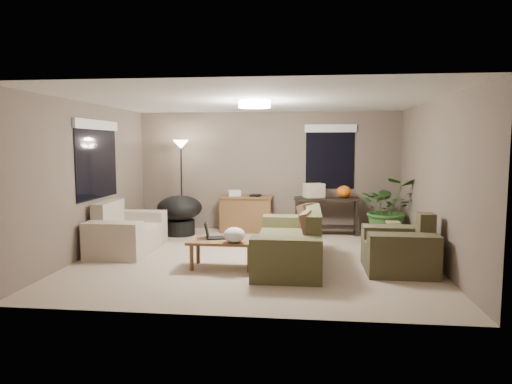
# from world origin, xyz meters

# --- Properties ---
(room_shell) EXTENTS (5.50, 5.50, 5.50)m
(room_shell) POSITION_xyz_m (0.00, 0.00, 1.25)
(room_shell) COLOR gray
(room_shell) RESTS_ON ground
(main_sofa) EXTENTS (0.95, 2.20, 0.85)m
(main_sofa) POSITION_xyz_m (0.60, -0.30, 0.29)
(main_sofa) COLOR #47462A
(main_sofa) RESTS_ON ground
(throw_pillows) EXTENTS (0.40, 1.39, 0.47)m
(throw_pillows) POSITION_xyz_m (0.85, -0.30, 0.65)
(throw_pillows) COLOR #8C7251
(throw_pillows) RESTS_ON main_sofa
(loveseat) EXTENTS (0.90, 1.60, 0.85)m
(loveseat) POSITION_xyz_m (-2.26, 0.29, 0.30)
(loveseat) COLOR beige
(loveseat) RESTS_ON ground
(armchair) EXTENTS (0.95, 1.00, 0.85)m
(armchair) POSITION_xyz_m (2.16, -0.51, 0.30)
(armchair) COLOR #4A442C
(armchair) RESTS_ON ground
(coffee_table) EXTENTS (1.00, 0.55, 0.42)m
(coffee_table) POSITION_xyz_m (-0.41, -0.61, 0.36)
(coffee_table) COLOR brown
(coffee_table) RESTS_ON ground
(laptop) EXTENTS (0.40, 0.32, 0.24)m
(laptop) POSITION_xyz_m (-0.58, -0.51, 0.48)
(laptop) COLOR black
(laptop) RESTS_ON coffee_table
(plastic_bag) EXTENTS (0.37, 0.35, 0.22)m
(plastic_bag) POSITION_xyz_m (-0.21, -0.76, 0.53)
(plastic_bag) COLOR white
(plastic_bag) RESTS_ON coffee_table
(desk) EXTENTS (1.10, 0.50, 0.75)m
(desk) POSITION_xyz_m (-0.43, 2.21, 0.38)
(desk) COLOR brown
(desk) RESTS_ON ground
(desk_papers) EXTENTS (0.72, 0.32, 0.12)m
(desk_papers) POSITION_xyz_m (-0.58, 2.20, 0.80)
(desk_papers) COLOR silver
(desk_papers) RESTS_ON desk
(console_table) EXTENTS (1.30, 0.40, 0.75)m
(console_table) POSITION_xyz_m (1.22, 2.14, 0.44)
(console_table) COLOR black
(console_table) RESTS_ON ground
(pumpkin) EXTENTS (0.39, 0.39, 0.24)m
(pumpkin) POSITION_xyz_m (1.57, 2.14, 0.87)
(pumpkin) COLOR orange
(pumpkin) RESTS_ON console_table
(cardboard_box) EXTENTS (0.45, 0.39, 0.28)m
(cardboard_box) POSITION_xyz_m (0.97, 2.14, 0.89)
(cardboard_box) COLOR beige
(cardboard_box) RESTS_ON console_table
(papasan_chair) EXTENTS (1.16, 1.16, 0.80)m
(papasan_chair) POSITION_xyz_m (-1.72, 1.74, 0.47)
(papasan_chair) COLOR black
(papasan_chair) RESTS_ON ground
(floor_lamp) EXTENTS (0.32, 0.32, 1.91)m
(floor_lamp) POSITION_xyz_m (-1.74, 1.99, 1.60)
(floor_lamp) COLOR black
(floor_lamp) RESTS_ON ground
(ceiling_fixture) EXTENTS (0.50, 0.50, 0.10)m
(ceiling_fixture) POSITION_xyz_m (0.00, 0.00, 2.44)
(ceiling_fixture) COLOR white
(ceiling_fixture) RESTS_ON room_shell
(houseplant) EXTENTS (1.10, 1.22, 0.95)m
(houseplant) POSITION_xyz_m (2.39, 1.70, 0.47)
(houseplant) COLOR #2D5923
(houseplant) RESTS_ON ground
(cat_scratching_post) EXTENTS (0.32, 0.32, 0.50)m
(cat_scratching_post) POSITION_xyz_m (2.31, 0.82, 0.21)
(cat_scratching_post) COLOR tan
(cat_scratching_post) RESTS_ON ground
(window_left) EXTENTS (0.05, 1.56, 1.33)m
(window_left) POSITION_xyz_m (-2.73, 0.30, 1.78)
(window_left) COLOR black
(window_left) RESTS_ON room_shell
(window_back) EXTENTS (1.06, 0.05, 1.33)m
(window_back) POSITION_xyz_m (1.30, 2.48, 1.79)
(window_back) COLOR black
(window_back) RESTS_ON room_shell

